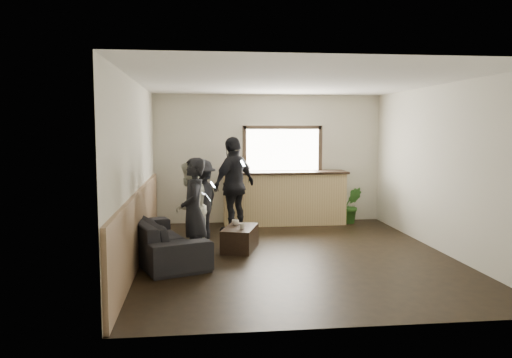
{
  "coord_description": "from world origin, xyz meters",
  "views": [
    {
      "loc": [
        -1.53,
        -7.87,
        2.07
      ],
      "look_at": [
        -0.58,
        0.4,
        1.22
      ],
      "focal_mm": 35.0,
      "sensor_mm": 36.0,
      "label": 1
    }
  ],
  "objects": [
    {
      "name": "ground",
      "position": [
        0.0,
        0.0,
        0.0
      ],
      "size": [
        5.0,
        6.0,
        0.01
      ],
      "primitive_type": "cube",
      "color": "black"
    },
    {
      "name": "person_c",
      "position": [
        -1.48,
        1.34,
        0.75
      ],
      "size": [
        0.9,
        1.11,
        1.5
      ],
      "rotation": [
        0.0,
        0.0,
        -1.98
      ],
      "color": "black",
      "rests_on": "ground"
    },
    {
      "name": "cup_b",
      "position": [
        -0.82,
        0.33,
        0.44
      ],
      "size": [
        0.11,
        0.11,
        0.09
      ],
      "primitive_type": "imported",
      "rotation": [
        0.0,
        0.0,
        3.23
      ],
      "color": "silver",
      "rests_on": "coffee_table"
    },
    {
      "name": "cup_a",
      "position": [
        -0.91,
        0.66,
        0.44
      ],
      "size": [
        0.16,
        0.16,
        0.1
      ],
      "primitive_type": "imported",
      "rotation": [
        0.0,
        0.0,
        3.46
      ],
      "color": "silver",
      "rests_on": "coffee_table"
    },
    {
      "name": "person_a",
      "position": [
        -1.62,
        -0.33,
        0.81
      ],
      "size": [
        0.48,
        0.62,
        1.63
      ],
      "rotation": [
        0.0,
        0.0,
        -1.51
      ],
      "color": "black",
      "rests_on": "ground"
    },
    {
      "name": "person_b",
      "position": [
        -1.69,
        0.44,
        0.76
      ],
      "size": [
        0.77,
        0.88,
        1.52
      ],
      "rotation": [
        0.0,
        0.0,
        -1.87
      ],
      "color": "#BABBA8",
      "rests_on": "ground"
    },
    {
      "name": "potted_plant",
      "position": [
        1.77,
        2.58,
        0.4
      ],
      "size": [
        0.47,
        0.4,
        0.8
      ],
      "primitive_type": "imported",
      "rotation": [
        0.0,
        0.0,
        -0.1
      ],
      "color": "#2D6623",
      "rests_on": "ground"
    },
    {
      "name": "bar_counter",
      "position": [
        0.3,
        2.7,
        0.64
      ],
      "size": [
        2.7,
        0.68,
        2.13
      ],
      "color": "tan",
      "rests_on": "ground"
    },
    {
      "name": "coffee_table",
      "position": [
        -0.84,
        0.49,
        0.2
      ],
      "size": [
        0.73,
        0.98,
        0.39
      ],
      "primitive_type": "cube",
      "rotation": [
        0.0,
        0.0,
        -0.3
      ],
      "color": "black",
      "rests_on": "ground"
    },
    {
      "name": "room_shell",
      "position": [
        -0.74,
        0.0,
        1.47
      ],
      "size": [
        5.01,
        6.01,
        2.8
      ],
      "color": "silver",
      "rests_on": "ground"
    },
    {
      "name": "person_d",
      "position": [
        -0.84,
        1.87,
        0.95
      ],
      "size": [
        1.12,
        1.12,
        1.91
      ],
      "rotation": [
        0.0,
        0.0,
        -2.35
      ],
      "color": "black",
      "rests_on": "ground"
    },
    {
      "name": "sofa",
      "position": [
        -2.15,
        0.05,
        0.33
      ],
      "size": [
        1.65,
        2.46,
        0.67
      ],
      "primitive_type": "imported",
      "rotation": [
        0.0,
        0.0,
        1.93
      ],
      "color": "black",
      "rests_on": "ground"
    }
  ]
}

